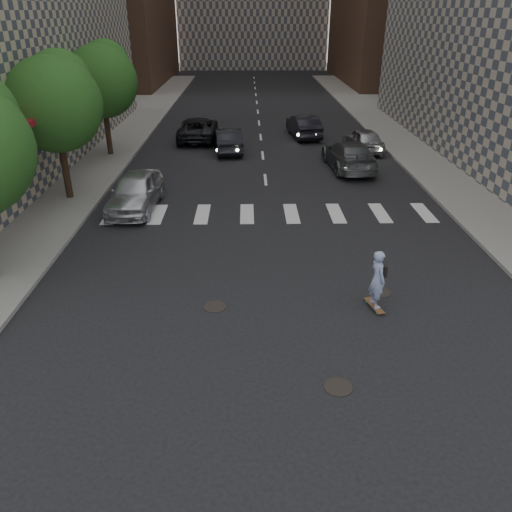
{
  "coord_description": "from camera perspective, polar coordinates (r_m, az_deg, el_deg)",
  "views": [
    {
      "loc": [
        -0.96,
        -11.88,
        8.21
      ],
      "look_at": [
        -0.72,
        2.09,
        1.3
      ],
      "focal_mm": 35.0,
      "sensor_mm": 36.0,
      "label": 1
    }
  ],
  "objects": [
    {
      "name": "traffic_car_c",
      "position": [
        36.06,
        -6.65,
        14.24
      ],
      "size": [
        2.59,
        5.57,
        1.55
      ],
      "primitive_type": "imported",
      "rotation": [
        0.0,
        0.0,
        3.15
      ],
      "color": "black",
      "rests_on": "ground"
    },
    {
      "name": "sidewalk_right",
      "position": [
        36.36,
        24.68,
        11.03
      ],
      "size": [
        13.0,
        80.0,
        0.15
      ],
      "primitive_type": "cube",
      "color": "gray",
      "rests_on": "ground"
    },
    {
      "name": "manhole_b",
      "position": [
        15.48,
        -4.72,
        -5.79
      ],
      "size": [
        0.7,
        0.7,
        0.02
      ],
      "primitive_type": "cylinder",
      "color": "black",
      "rests_on": "ground"
    },
    {
      "name": "sidewalk_left",
      "position": [
        35.58,
        -23.79,
        10.91
      ],
      "size": [
        13.0,
        80.0,
        0.15
      ],
      "primitive_type": "cube",
      "color": "gray",
      "rests_on": "ground"
    },
    {
      "name": "traffic_car_a",
      "position": [
        32.77,
        -3.17,
        13.12
      ],
      "size": [
        1.99,
        4.69,
        1.5
      ],
      "primitive_type": "imported",
      "rotation": [
        0.0,
        0.0,
        3.23
      ],
      "color": "black",
      "rests_on": "ground"
    },
    {
      "name": "tree_b",
      "position": [
        24.8,
        -21.94,
        16.26
      ],
      "size": [
        4.2,
        4.2,
        6.6
      ],
      "color": "#382619",
      "rests_on": "sidewalk_left"
    },
    {
      "name": "tree_c",
      "position": [
        32.36,
        -17.16,
        18.91
      ],
      "size": [
        4.2,
        4.2,
        6.6
      ],
      "color": "#382619",
      "rests_on": "sidewalk_left"
    },
    {
      "name": "manhole_a",
      "position": [
        12.65,
        9.38,
        -14.54
      ],
      "size": [
        0.7,
        0.7,
        0.02
      ],
      "primitive_type": "cylinder",
      "color": "black",
      "rests_on": "ground"
    },
    {
      "name": "manhole_c",
      "position": [
        16.68,
        13.97,
        -4.01
      ],
      "size": [
        0.7,
        0.7,
        0.02
      ],
      "primitive_type": "cylinder",
      "color": "black",
      "rests_on": "ground"
    },
    {
      "name": "traffic_car_b",
      "position": [
        29.4,
        10.57,
        11.28
      ],
      "size": [
        2.65,
        5.69,
        1.61
      ],
      "primitive_type": "imported",
      "rotation": [
        0.0,
        0.0,
        3.21
      ],
      "color": "#4E5255",
      "rests_on": "ground"
    },
    {
      "name": "ground",
      "position": [
        14.48,
        3.01,
        -8.28
      ],
      "size": [
        160.0,
        160.0,
        0.0
      ],
      "primitive_type": "plane",
      "color": "black",
      "rests_on": "ground"
    },
    {
      "name": "traffic_car_d",
      "position": [
        33.59,
        12.17,
        12.89
      ],
      "size": [
        2.16,
        4.48,
        1.48
      ],
      "primitive_type": "imported",
      "rotation": [
        0.0,
        0.0,
        3.24
      ],
      "color": "#AEB0B5",
      "rests_on": "ground"
    },
    {
      "name": "skateboarder",
      "position": [
        15.3,
        13.72,
        -2.57
      ],
      "size": [
        0.59,
        1.0,
        1.94
      ],
      "rotation": [
        0.0,
        0.0,
        0.25
      ],
      "color": "brown",
      "rests_on": "ground"
    },
    {
      "name": "traffic_car_e",
      "position": [
        36.87,
        5.48,
        14.58
      ],
      "size": [
        2.27,
        4.93,
        1.57
      ],
      "primitive_type": "imported",
      "rotation": [
        0.0,
        0.0,
        3.27
      ],
      "color": "black",
      "rests_on": "ground"
    },
    {
      "name": "silver_sedan",
      "position": [
        23.43,
        -13.61,
        7.18
      ],
      "size": [
        2.2,
        4.92,
        1.64
      ],
      "primitive_type": "imported",
      "rotation": [
        0.0,
        0.0,
        -0.06
      ],
      "color": "silver",
      "rests_on": "ground"
    }
  ]
}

